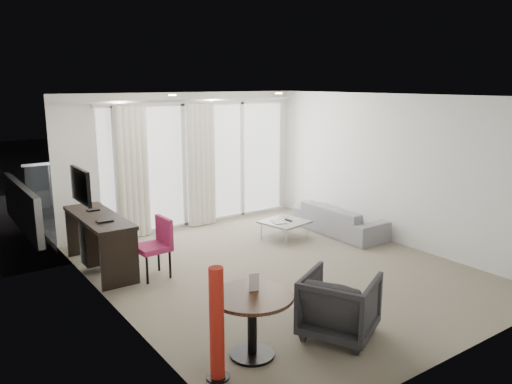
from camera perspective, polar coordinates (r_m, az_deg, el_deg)
floor at (r=7.69m, az=2.60°, el=-8.83°), size 5.00×6.00×0.00m
ceiling at (r=7.17m, az=2.80°, el=10.92°), size 5.00×6.00×0.00m
wall_left at (r=6.15m, az=-16.07°, el=-2.06°), size 0.00×6.00×2.60m
wall_right at (r=9.04m, az=15.35°, el=2.53°), size 0.00×6.00×2.60m
wall_front at (r=5.35m, az=22.81°, el=-4.75°), size 5.00×0.00×2.60m
window_panel at (r=9.97m, az=-6.48°, el=3.21°), size 4.00×0.02×2.38m
window_frame at (r=9.95m, az=-6.44°, el=3.20°), size 4.10×0.06×2.44m
curtain_left at (r=9.22m, az=-13.92°, el=2.16°), size 0.60×0.20×2.38m
curtain_right at (r=9.80m, az=-6.27°, el=3.05°), size 0.60×0.20×2.38m
curtain_track at (r=9.56m, az=-7.79°, el=10.32°), size 4.80×0.04×0.04m
downlight_a at (r=8.06m, az=-9.53°, el=10.87°), size 0.12×0.12×0.02m
downlight_b at (r=9.17m, az=2.61°, el=11.20°), size 0.12×0.12×0.02m
desk at (r=7.92m, az=-17.40°, el=-5.55°), size 0.56×1.79×0.84m
tv at (r=7.51m, az=-19.43°, el=0.69°), size 0.05×0.80×0.50m
desk_chair at (r=7.40m, az=-11.76°, el=-6.33°), size 0.50×0.47×0.88m
round_table at (r=5.32m, az=-0.44°, el=-15.00°), size 0.95×0.95×0.68m
menu_card at (r=5.24m, az=-0.25°, el=-10.82°), size 0.11×0.05×0.20m
red_lamp at (r=4.86m, az=-4.50°, el=-14.83°), size 0.28×0.28×1.13m
tub_armchair at (r=5.77m, az=9.51°, el=-12.62°), size 1.06×1.05×0.72m
coffee_table at (r=9.11m, az=3.26°, el=-4.32°), size 0.85×0.85×0.32m
remote at (r=9.09m, az=3.72°, el=-3.07°), size 0.05×0.15×0.02m
magazine at (r=8.98m, az=2.62°, el=-3.26°), size 0.26×0.30×0.01m
sofa at (r=9.49m, az=9.53°, el=-3.10°), size 0.73×1.86×0.54m
terrace_slab at (r=11.55m, az=-9.94°, el=-2.00°), size 5.60×3.00×0.12m
rattan_chair_a at (r=12.09m, az=-6.53°, el=1.25°), size 0.74×0.74×0.91m
rattan_chair_b at (r=12.02m, az=-3.94°, el=1.17°), size 0.72×0.72×0.88m
rattan_table at (r=11.35m, az=-3.42°, el=-0.40°), size 0.67×0.67×0.53m
balustrade at (r=12.73m, az=-12.82°, el=1.80°), size 5.50×0.06×1.05m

